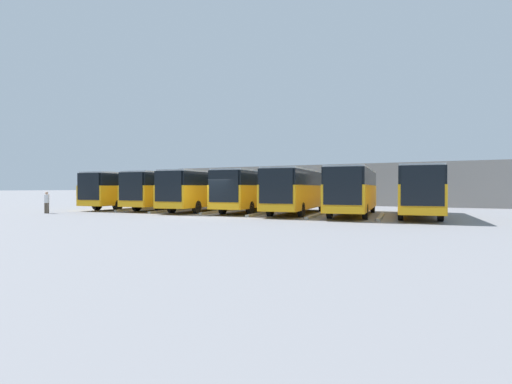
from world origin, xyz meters
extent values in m
plane|color=gray|center=(0.00, 0.00, 0.00)|extent=(600.00, 600.00, 0.00)
cube|color=orange|center=(-12.28, -6.17, 1.27)|extent=(3.99, 11.67, 1.65)
cube|color=black|center=(-12.28, -6.17, 2.60)|extent=(3.93, 11.50, 1.01)
cube|color=black|center=(-13.08, -0.49, 2.03)|extent=(2.12, 0.33, 2.16)
cube|color=orange|center=(-13.08, -0.48, 0.67)|extent=(2.30, 0.38, 0.40)
cube|color=silver|center=(-12.28, -6.17, 3.17)|extent=(3.83, 11.21, 0.12)
cylinder|color=black|center=(-13.83, -2.80, 0.48)|extent=(0.43, 1.00, 0.97)
cylinder|color=black|center=(-11.72, -2.51, 0.48)|extent=(0.43, 1.00, 0.97)
cylinder|color=black|center=(-12.85, -9.83, 0.48)|extent=(0.43, 1.00, 0.97)
cylinder|color=black|center=(-10.74, -9.54, 0.48)|extent=(0.43, 1.00, 0.97)
cube|color=#9E9E99|center=(-10.24, -4.45, 0.07)|extent=(1.16, 6.63, 0.15)
cube|color=orange|center=(-8.19, -5.55, 1.27)|extent=(3.99, 11.67, 1.65)
cube|color=black|center=(-8.19, -5.55, 2.60)|extent=(3.93, 11.50, 1.01)
cube|color=black|center=(-8.98, 0.13, 2.03)|extent=(2.12, 0.33, 2.16)
cube|color=orange|center=(-8.98, 0.13, 0.67)|extent=(2.30, 0.38, 0.40)
cube|color=silver|center=(-8.19, -5.55, 3.17)|extent=(3.83, 11.21, 0.12)
cylinder|color=black|center=(-9.73, -2.19, 0.48)|extent=(0.43, 1.00, 0.97)
cylinder|color=black|center=(-7.62, -1.89, 0.48)|extent=(0.43, 1.00, 0.97)
cylinder|color=black|center=(-8.76, -9.22, 0.48)|extent=(0.43, 1.00, 0.97)
cylinder|color=black|center=(-6.64, -8.92, 0.48)|extent=(0.43, 1.00, 0.97)
cube|color=#9E9E99|center=(-6.14, -3.84, 0.07)|extent=(1.16, 6.63, 0.15)
cube|color=orange|center=(-4.09, -5.53, 1.27)|extent=(3.99, 11.67, 1.65)
cube|color=black|center=(-4.09, -5.53, 2.60)|extent=(3.93, 11.50, 1.01)
cube|color=black|center=(-4.89, 0.15, 2.03)|extent=(2.12, 0.33, 2.16)
cube|color=orange|center=(-4.89, 0.16, 0.67)|extent=(2.30, 0.38, 0.40)
cube|color=silver|center=(-4.09, -5.53, 3.17)|extent=(3.83, 11.21, 0.12)
cylinder|color=black|center=(-5.64, -2.16, 0.48)|extent=(0.43, 1.00, 0.97)
cylinder|color=black|center=(-3.53, -1.87, 0.48)|extent=(0.43, 1.00, 0.97)
cylinder|color=black|center=(-4.66, -9.19, 0.48)|extent=(0.43, 1.00, 0.97)
cylinder|color=black|center=(-2.55, -8.90, 0.48)|extent=(0.43, 1.00, 0.97)
cube|color=#9E9E99|center=(-2.05, -3.81, 0.07)|extent=(1.16, 6.63, 0.15)
cube|color=orange|center=(0.00, -6.09, 1.27)|extent=(3.99, 11.67, 1.65)
cube|color=black|center=(0.00, -6.09, 2.60)|extent=(3.93, 11.50, 1.01)
cube|color=black|center=(-0.79, -0.40, 2.03)|extent=(2.12, 0.33, 2.16)
cube|color=orange|center=(-0.79, -0.40, 0.67)|extent=(2.30, 0.38, 0.40)
cube|color=silver|center=(0.00, -6.09, 3.17)|extent=(3.83, 11.21, 0.12)
cylinder|color=black|center=(-1.55, -2.72, 0.48)|extent=(0.43, 1.00, 0.97)
cylinder|color=black|center=(0.57, -2.43, 0.48)|extent=(0.43, 1.00, 0.97)
cylinder|color=black|center=(-0.57, -9.75, 0.48)|extent=(0.43, 1.00, 0.97)
cylinder|color=black|center=(1.55, -9.45, 0.48)|extent=(0.43, 1.00, 0.97)
cube|color=#9E9E99|center=(2.05, -4.37, 0.07)|extent=(1.16, 6.63, 0.15)
cube|color=orange|center=(4.09, -5.33, 1.27)|extent=(3.99, 11.67, 1.65)
cube|color=black|center=(4.09, -5.33, 2.60)|extent=(3.93, 11.50, 1.01)
cube|color=black|center=(3.30, 0.35, 2.03)|extent=(2.12, 0.33, 2.16)
cube|color=orange|center=(3.30, 0.36, 0.67)|extent=(2.30, 0.38, 0.40)
cube|color=silver|center=(4.09, -5.33, 3.17)|extent=(3.83, 11.21, 0.12)
cylinder|color=black|center=(2.55, -1.96, 0.48)|extent=(0.43, 1.00, 0.97)
cylinder|color=black|center=(4.66, -1.67, 0.48)|extent=(0.43, 1.00, 0.97)
cylinder|color=black|center=(3.53, -8.99, 0.48)|extent=(0.43, 1.00, 0.97)
cylinder|color=black|center=(5.64, -8.70, 0.48)|extent=(0.43, 1.00, 0.97)
cube|color=#9E9E99|center=(6.14, -3.61, 0.07)|extent=(1.16, 6.63, 0.15)
cube|color=orange|center=(8.19, -5.88, 1.27)|extent=(3.99, 11.67, 1.65)
cube|color=black|center=(8.19, -5.88, 2.60)|extent=(3.93, 11.50, 1.01)
cube|color=black|center=(7.40, -0.20, 2.03)|extent=(2.12, 0.33, 2.16)
cube|color=orange|center=(7.40, -0.19, 0.67)|extent=(2.30, 0.38, 0.40)
cube|color=silver|center=(8.19, -5.88, 3.17)|extent=(3.83, 11.21, 0.12)
cylinder|color=black|center=(6.64, -2.51, 0.48)|extent=(0.43, 1.00, 0.97)
cylinder|color=black|center=(8.76, -2.22, 0.48)|extent=(0.43, 1.00, 0.97)
cylinder|color=black|center=(7.62, -9.54, 0.48)|extent=(0.43, 1.00, 0.97)
cylinder|color=black|center=(9.73, -9.25, 0.48)|extent=(0.43, 1.00, 0.97)
cube|color=#9E9E99|center=(10.24, -4.16, 0.07)|extent=(1.16, 6.63, 0.15)
cube|color=orange|center=(12.28, -5.40, 1.27)|extent=(3.99, 11.67, 1.65)
cube|color=black|center=(12.28, -5.40, 2.60)|extent=(3.93, 11.50, 1.01)
cube|color=black|center=(11.49, 0.28, 2.03)|extent=(2.12, 0.33, 2.16)
cube|color=orange|center=(11.49, 0.29, 0.67)|extent=(2.30, 0.38, 0.40)
cube|color=silver|center=(12.28, -5.40, 3.17)|extent=(3.83, 11.21, 0.12)
cylinder|color=black|center=(10.74, -2.04, 0.48)|extent=(0.43, 1.00, 0.97)
cylinder|color=black|center=(12.85, -1.74, 0.48)|extent=(0.43, 1.00, 0.97)
cylinder|color=black|center=(11.72, -9.06, 0.48)|extent=(0.43, 1.00, 0.97)
cylinder|color=black|center=(13.83, -8.77, 0.48)|extent=(0.43, 1.00, 0.97)
cylinder|color=brown|center=(12.79, 3.03, 0.39)|extent=(0.21, 0.21, 0.79)
cylinder|color=brown|center=(12.60, 2.99, 0.39)|extent=(0.21, 0.21, 0.79)
cylinder|color=silver|center=(12.69, 3.01, 1.10)|extent=(0.43, 0.43, 0.63)
sphere|color=tan|center=(12.69, 3.01, 1.52)|extent=(0.21, 0.21, 0.21)
cube|color=gray|center=(0.00, -27.62, 2.26)|extent=(38.75, 13.81, 4.51)
cube|color=silver|center=(0.00, -36.03, 4.26)|extent=(38.75, 3.00, 0.24)
cylinder|color=slate|center=(-13.56, -37.13, 2.13)|extent=(0.20, 0.20, 4.26)
cylinder|color=slate|center=(13.56, -37.13, 2.13)|extent=(0.20, 0.20, 4.26)
camera|label=1|loc=(-15.09, 22.10, 1.90)|focal=28.00mm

